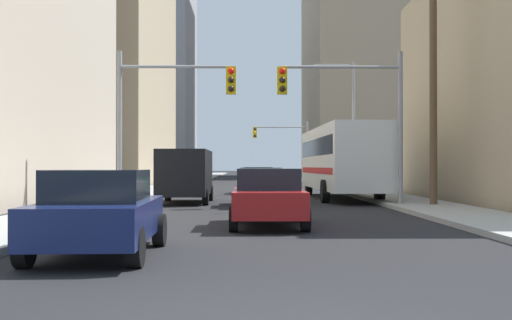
# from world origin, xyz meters

# --- Properties ---
(sidewalk_left) EXTENTS (2.80, 160.00, 0.15)m
(sidewalk_left) POSITION_xyz_m (-6.21, 50.00, 0.07)
(sidewalk_left) COLOR #9E9E99
(sidewalk_left) RESTS_ON ground
(sidewalk_right) EXTENTS (2.80, 160.00, 0.15)m
(sidewalk_right) POSITION_xyz_m (6.21, 50.00, 0.07)
(sidewalk_right) COLOR #9E9E99
(sidewalk_right) RESTS_ON ground
(city_bus) EXTENTS (2.80, 11.56, 3.40)m
(city_bus) POSITION_xyz_m (4.01, 24.67, 1.93)
(city_bus) COLOR silver
(city_bus) RESTS_ON ground
(cargo_van_black) EXTENTS (2.16, 5.22, 2.26)m
(cargo_van_black) POSITION_xyz_m (-3.15, 21.45, 1.29)
(cargo_van_black) COLOR black
(cargo_van_black) RESTS_ON ground
(sedan_navy) EXTENTS (1.95, 4.26, 1.52)m
(sedan_navy) POSITION_xyz_m (-3.11, 5.33, 0.77)
(sedan_navy) COLOR #141E4C
(sedan_navy) RESTS_ON ground
(sedan_red) EXTENTS (1.95, 4.20, 1.52)m
(sedan_red) POSITION_xyz_m (0.03, 10.71, 0.77)
(sedan_red) COLOR maroon
(sedan_red) RESTS_ON ground
(sedan_grey) EXTENTS (1.95, 4.25, 1.52)m
(sedan_grey) POSITION_xyz_m (-0.01, 19.15, 0.77)
(sedan_grey) COLOR slate
(sedan_grey) RESTS_ON ground
(sedan_green) EXTENTS (1.97, 4.27, 1.52)m
(sedan_green) POSITION_xyz_m (0.07, 30.68, 0.77)
(sedan_green) COLOR #195938
(sedan_green) RESTS_ON ground
(traffic_signal_near_left) EXTENTS (4.55, 0.44, 6.00)m
(traffic_signal_near_left) POSITION_xyz_m (-3.44, 18.55, 4.08)
(traffic_signal_near_left) COLOR gray
(traffic_signal_near_left) RESTS_ON ground
(traffic_signal_near_right) EXTENTS (4.85, 0.44, 6.00)m
(traffic_signal_near_right) POSITION_xyz_m (3.30, 18.55, 4.09)
(traffic_signal_near_right) COLOR gray
(traffic_signal_near_right) RESTS_ON ground
(traffic_signal_far_right) EXTENTS (5.44, 0.44, 6.00)m
(traffic_signal_far_right) POSITION_xyz_m (3.02, 56.74, 4.12)
(traffic_signal_far_right) COLOR gray
(traffic_signal_far_right) RESTS_ON ground
(utility_pole_right) EXTENTS (2.20, 0.28, 10.21)m
(utility_pole_right) POSITION_xyz_m (6.49, 17.92, 5.39)
(utility_pole_right) COLOR brown
(utility_pole_right) RESTS_ON ground
(street_lamp_right) EXTENTS (2.60, 0.32, 7.50)m
(street_lamp_right) POSITION_xyz_m (5.08, 30.03, 4.56)
(street_lamp_right) COLOR gray
(street_lamp_right) RESTS_ON ground
(building_left_mid_office) EXTENTS (20.45, 22.45, 28.45)m
(building_left_mid_office) POSITION_xyz_m (-18.07, 48.38, 14.23)
(building_left_mid_office) COLOR tan
(building_left_mid_office) RESTS_ON ground
(building_right_far_highrise) EXTENTS (25.84, 28.15, 50.95)m
(building_right_far_highrise) POSITION_xyz_m (21.91, 91.23, 25.48)
(building_right_far_highrise) COLOR tan
(building_right_far_highrise) RESTS_ON ground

